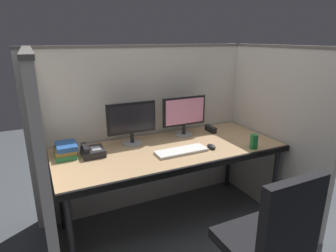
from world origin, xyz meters
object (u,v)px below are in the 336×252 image
object	(u,v)px
desk_phone	(92,151)
keyboard_main	(181,151)
monitor_left	(132,120)
book_stack	(65,150)
computer_mouse	(211,147)
monitor_right	(184,113)
red_stapler	(211,129)
soda_can	(254,141)
desk	(171,154)

from	to	relation	value
desk_phone	keyboard_main	bearing A→B (deg)	-20.56
monitor_left	keyboard_main	xyz separation A→B (m)	(0.30, -0.35, -0.20)
keyboard_main	book_stack	bearing A→B (deg)	159.56
computer_mouse	desk_phone	xyz separation A→B (m)	(-0.93, 0.28, 0.02)
monitor_right	red_stapler	distance (m)	0.35
keyboard_main	book_stack	xyz separation A→B (m)	(-0.86, 0.32, 0.04)
soda_can	desk_phone	bearing A→B (deg)	161.00
book_stack	desk	bearing A→B (deg)	-14.02
computer_mouse	red_stapler	xyz separation A→B (m)	(0.24, 0.38, 0.01)
monitor_right	desk_phone	world-z (taller)	monitor_right
book_stack	keyboard_main	bearing A→B (deg)	-20.44
desk	book_stack	distance (m)	0.85
monitor_right	soda_can	distance (m)	0.68
desk	red_stapler	size ratio (longest dim) A/B	12.67
soda_can	keyboard_main	bearing A→B (deg)	162.79
desk_phone	computer_mouse	bearing A→B (deg)	-16.81
keyboard_main	computer_mouse	size ratio (longest dim) A/B	4.48
monitor_left	desk_phone	distance (m)	0.43
keyboard_main	red_stapler	xyz separation A→B (m)	(0.51, 0.35, 0.02)
desk	monitor_left	bearing A→B (deg)	137.29
monitor_left	soda_can	bearing A→B (deg)	-31.23
red_stapler	book_stack	xyz separation A→B (m)	(-1.37, -0.03, 0.02)
desk	monitor_right	xyz separation A→B (m)	(0.26, 0.25, 0.27)
keyboard_main	computer_mouse	world-z (taller)	computer_mouse
desk	red_stapler	xyz separation A→B (m)	(0.55, 0.23, 0.08)
keyboard_main	red_stapler	bearing A→B (deg)	33.98
computer_mouse	red_stapler	world-z (taller)	red_stapler
red_stapler	desk	bearing A→B (deg)	-157.12
keyboard_main	soda_can	bearing A→B (deg)	-17.21
monitor_left	red_stapler	xyz separation A→B (m)	(0.81, -0.01, -0.19)
monitor_left	computer_mouse	bearing A→B (deg)	-34.45
monitor_left	red_stapler	bearing A→B (deg)	-0.63
keyboard_main	computer_mouse	distance (m)	0.27
desk_phone	red_stapler	bearing A→B (deg)	4.67
desk	red_stapler	bearing A→B (deg)	22.88
desk	soda_can	distance (m)	0.70
monitor_left	desk_phone	size ratio (longest dim) A/B	2.26
monitor_right	red_stapler	size ratio (longest dim) A/B	2.87
monitor_right	desk_phone	xyz separation A→B (m)	(-0.89, -0.12, -0.18)
monitor_left	desk_phone	bearing A→B (deg)	-164.10
computer_mouse	red_stapler	bearing A→B (deg)	57.09
monitor_left	red_stapler	world-z (taller)	monitor_left
book_stack	red_stapler	bearing A→B (deg)	1.12
keyboard_main	monitor_left	bearing A→B (deg)	129.86
keyboard_main	desk_phone	size ratio (longest dim) A/B	2.26
monitor_right	book_stack	size ratio (longest dim) A/B	1.91
monitor_left	book_stack	bearing A→B (deg)	-176.34
desk	desk_phone	bearing A→B (deg)	167.87
book_stack	soda_can	world-z (taller)	soda_can
monitor_right	keyboard_main	xyz separation A→B (m)	(-0.22, -0.37, -0.20)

